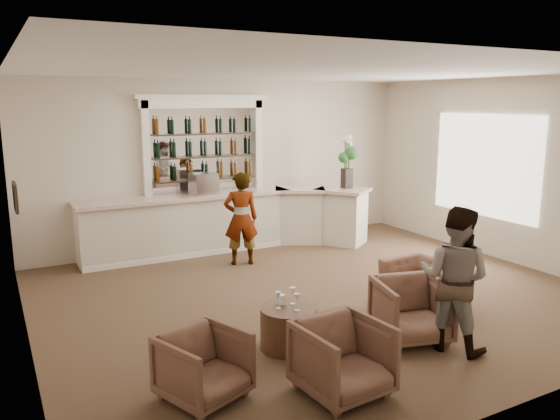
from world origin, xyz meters
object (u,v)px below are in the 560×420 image
object	(u,v)px
cocktail_table	(288,328)
armchair_right	(412,310)
armchair_center	(343,358)
espresso_machine	(204,184)
armchair_far	(423,284)
sommelier	(241,219)
guest	(455,279)
flower_vase	(347,159)
armchair_left	(204,366)
bar_counter	(230,221)

from	to	relation	value
cocktail_table	armchair_right	distance (m)	1.53
armchair_center	espresso_machine	xyz separation A→B (m)	(0.65, 5.56, 0.96)
armchair_far	sommelier	bearing A→B (deg)	-161.40
cocktail_table	armchair_center	world-z (taller)	armchair_center
sommelier	armchair_right	xyz separation A→B (m)	(0.52, -3.89, -0.45)
cocktail_table	guest	xyz separation A→B (m)	(1.70, -0.92, 0.61)
armchair_right	armchair_far	xyz separation A→B (m)	(0.94, 0.80, -0.06)
flower_vase	cocktail_table	bearing A→B (deg)	-132.65
cocktail_table	armchair_left	bearing A→B (deg)	-155.09
bar_counter	armchair_center	world-z (taller)	bar_counter
flower_vase	armchair_right	bearing A→B (deg)	-115.36
bar_counter	sommelier	distance (m)	1.03
guest	armchair_left	distance (m)	3.04
sommelier	armchair_left	world-z (taller)	sommelier
guest	flower_vase	bearing A→B (deg)	-47.17
bar_counter	armchair_center	distance (m)	5.64
sommelier	armchair_far	bearing A→B (deg)	132.48
espresso_machine	armchair_left	bearing A→B (deg)	-115.74
bar_counter	guest	world-z (taller)	guest
armchair_left	flower_vase	xyz separation A→B (m)	(4.74, 4.35, 1.40)
flower_vase	armchair_far	bearing A→B (deg)	-107.39
bar_counter	sommelier	bearing A→B (deg)	-102.21
armchair_far	armchair_right	bearing A→B (deg)	-56.04
sommelier	flower_vase	world-z (taller)	flower_vase
armchair_far	espresso_machine	xyz separation A→B (m)	(-1.76, 4.11, 1.02)
armchair_right	armchair_far	distance (m)	1.23
armchair_center	armchair_right	world-z (taller)	armchair_right
flower_vase	armchair_center	bearing A→B (deg)	-125.38
armchair_left	flower_vase	distance (m)	6.58
armchair_far	flower_vase	size ratio (longest dim) A/B	0.92
armchair_center	armchair_left	bearing A→B (deg)	150.80
sommelier	guest	xyz separation A→B (m)	(0.78, -4.29, 0.02)
armchair_right	armchair_far	size ratio (longest dim) A/B	0.85
guest	flower_vase	size ratio (longest dim) A/B	1.61
armchair_right	espresso_machine	size ratio (longest dim) A/B	1.81
guest	armchair_left	size ratio (longest dim) A/B	2.27
cocktail_table	flower_vase	distance (m)	5.32
cocktail_table	espresso_machine	size ratio (longest dim) A/B	1.45
cocktail_table	flower_vase	size ratio (longest dim) A/B	0.63
armchair_center	flower_vase	xyz separation A→B (m)	(3.49, 4.92, 1.36)
armchair_center	bar_counter	bearing A→B (deg)	73.42
guest	espresso_machine	size ratio (longest dim) A/B	3.71
sommelier	bar_counter	bearing A→B (deg)	-84.94
bar_counter	armchair_far	bearing A→B (deg)	-72.98
armchair_left	espresso_machine	bearing A→B (deg)	48.23
bar_counter	guest	xyz separation A→B (m)	(0.57, -5.26, 0.28)
cocktail_table	espresso_machine	bearing A→B (deg)	82.01
armchair_right	armchair_far	world-z (taller)	armchair_right
bar_counter	cocktail_table	size ratio (longest dim) A/B	8.55
armchair_right	flower_vase	bearing A→B (deg)	79.92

